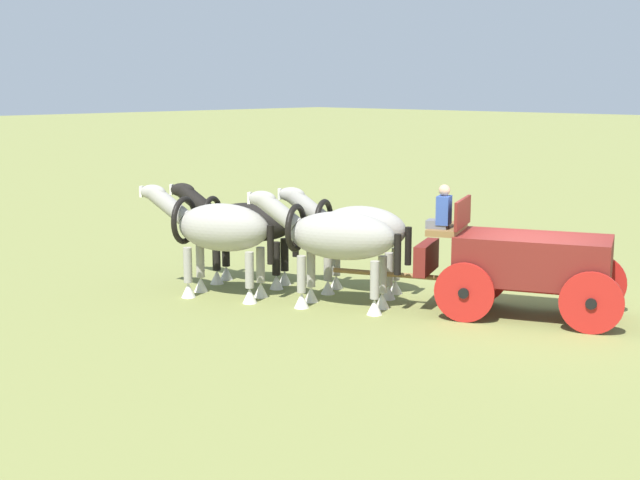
% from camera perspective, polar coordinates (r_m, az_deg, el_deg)
% --- Properties ---
extents(ground_plane, '(220.00, 220.00, 0.00)m').
position_cam_1_polar(ground_plane, '(17.39, 13.55, -4.86)').
color(ground_plane, olive).
extents(show_wagon, '(5.64, 3.10, 2.53)m').
position_cam_1_polar(show_wagon, '(17.16, 13.16, -1.32)').
color(show_wagon, maroon).
rests_on(show_wagon, ground).
extents(draft_horse_rear_near, '(3.09, 1.77, 2.29)m').
position_cam_1_polar(draft_horse_rear_near, '(17.29, 1.02, 0.13)').
color(draft_horse_rear_near, '#9E998E').
rests_on(draft_horse_rear_near, ground).
extents(draft_horse_rear_off, '(2.87, 1.68, 2.22)m').
position_cam_1_polar(draft_horse_rear_off, '(18.52, 2.36, 0.59)').
color(draft_horse_rear_off, '#9E998E').
rests_on(draft_horse_rear_off, ground).
extents(draft_horse_lead_near, '(2.97, 1.73, 2.31)m').
position_cam_1_polar(draft_horse_lead_near, '(18.30, -6.67, 0.67)').
color(draft_horse_lead_near, '#9E998E').
rests_on(draft_horse_lead_near, ground).
extents(draft_horse_lead_off, '(2.98, 1.69, 2.21)m').
position_cam_1_polar(draft_horse_lead_off, '(19.48, -4.99, 1.01)').
color(draft_horse_lead_off, black).
rests_on(draft_horse_lead_off, ground).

